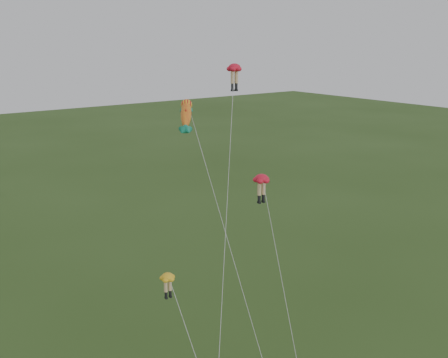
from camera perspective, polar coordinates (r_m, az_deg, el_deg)
legs_kite_red_high at (r=41.27m, az=1.16°, el=11.71°), size 11.26×12.68×20.87m
legs_kite_red_mid at (r=37.95m, az=4.39°, el=-0.57°), size 4.00×9.11×12.88m
legs_kite_yellow at (r=31.80m, az=-6.22°, el=-11.91°), size 1.11×5.67×8.74m
fish_kite at (r=37.72m, az=-4.29°, el=7.32°), size 2.45×13.25×18.62m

